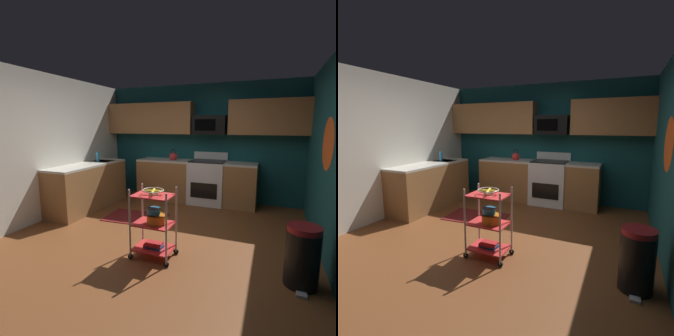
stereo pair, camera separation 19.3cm
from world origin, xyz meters
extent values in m
cube|color=brown|center=(0.00, 0.00, -0.02)|extent=(4.40, 4.80, 0.04)
cube|color=#14474C|center=(0.00, 2.43, 1.30)|extent=(4.52, 0.06, 2.60)
cube|color=silver|center=(-2.23, 0.00, 1.30)|extent=(0.06, 4.80, 2.60)
cylinder|color=#E5591E|center=(2.20, 0.51, 1.45)|extent=(0.00, 0.69, 0.69)
cube|color=#9E6B3D|center=(0.00, 2.10, 0.44)|extent=(2.62, 0.60, 0.88)
cube|color=beige|center=(0.00, 2.10, 0.90)|extent=(2.62, 0.60, 0.04)
cube|color=#9E6B3D|center=(-1.90, 0.86, 0.44)|extent=(0.60, 1.89, 0.88)
cube|color=beige|center=(-1.90, 0.86, 0.90)|extent=(0.60, 1.89, 0.04)
cube|color=#B7BABC|center=(-1.90, 1.35, 0.84)|extent=(0.44, 0.36, 0.16)
cube|color=white|center=(0.28, 2.10, 0.46)|extent=(0.76, 0.64, 0.92)
cube|color=black|center=(0.28, 1.78, 0.35)|extent=(0.56, 0.01, 0.32)
cube|color=white|center=(0.28, 2.39, 1.01)|extent=(0.76, 0.06, 0.18)
cube|color=black|center=(0.28, 2.10, 0.93)|extent=(0.72, 0.60, 0.02)
cube|color=#9E6B3D|center=(-1.16, 2.23, 1.85)|extent=(2.08, 0.33, 0.70)
cube|color=#9E6B3D|center=(1.44, 2.23, 1.85)|extent=(1.52, 0.33, 0.70)
cube|color=black|center=(0.28, 2.21, 1.70)|extent=(0.70, 0.38, 0.40)
cube|color=black|center=(0.22, 2.02, 1.70)|extent=(0.44, 0.01, 0.24)
cylinder|color=silver|center=(-0.05, -0.65, 0.47)|extent=(0.02, 0.02, 0.88)
cylinder|color=black|center=(-0.05, -0.65, 0.04)|extent=(0.07, 0.02, 0.07)
cylinder|color=silver|center=(0.44, -0.65, 0.47)|extent=(0.02, 0.02, 0.88)
cylinder|color=black|center=(0.44, -0.65, 0.04)|extent=(0.07, 0.02, 0.07)
cylinder|color=silver|center=(-0.05, -0.31, 0.47)|extent=(0.02, 0.02, 0.88)
cylinder|color=black|center=(-0.05, -0.31, 0.04)|extent=(0.07, 0.02, 0.07)
cylinder|color=silver|center=(0.44, -0.31, 0.47)|extent=(0.02, 0.02, 0.88)
cylinder|color=black|center=(0.44, -0.31, 0.04)|extent=(0.07, 0.02, 0.07)
cube|color=red|center=(0.20, -0.48, 0.12)|extent=(0.50, 0.35, 0.02)
cube|color=red|center=(0.20, -0.48, 0.45)|extent=(0.50, 0.35, 0.02)
cube|color=red|center=(0.20, -0.48, 0.82)|extent=(0.50, 0.35, 0.02)
torus|color=silver|center=(0.20, -0.48, 0.89)|extent=(0.27, 0.27, 0.01)
cylinder|color=silver|center=(0.20, -0.48, 0.84)|extent=(0.12, 0.12, 0.02)
ellipsoid|color=yellow|center=(0.25, -0.47, 0.87)|extent=(0.17, 0.09, 0.04)
ellipsoid|color=yellow|center=(0.18, -0.43, 0.87)|extent=(0.09, 0.17, 0.04)
ellipsoid|color=yellow|center=(0.15, -0.50, 0.87)|extent=(0.17, 0.09, 0.04)
ellipsoid|color=yellow|center=(0.21, -0.53, 0.87)|extent=(0.09, 0.17, 0.04)
cylinder|color=orange|center=(0.24, -0.48, 0.51)|extent=(0.24, 0.24, 0.11)
torus|color=orange|center=(0.24, -0.48, 0.57)|extent=(0.25, 0.25, 0.01)
cylinder|color=#338CBF|center=(0.20, -0.47, 0.61)|extent=(0.17, 0.17, 0.08)
torus|color=#338CBF|center=(0.20, -0.47, 0.65)|extent=(0.18, 0.18, 0.01)
cube|color=#1E4C8C|center=(0.20, -0.48, 0.15)|extent=(0.25, 0.16, 0.03)
cube|color=#B22626|center=(0.20, -0.48, 0.18)|extent=(0.22, 0.17, 0.03)
sphere|color=red|center=(-0.52, 2.10, 0.99)|extent=(0.18, 0.18, 0.18)
sphere|color=black|center=(-0.52, 2.10, 1.08)|extent=(0.03, 0.03, 0.03)
cone|color=red|center=(-0.44, 2.10, 1.01)|extent=(0.09, 0.04, 0.06)
torus|color=black|center=(-0.52, 2.10, 1.10)|extent=(0.12, 0.01, 0.12)
cylinder|color=#2D8CBF|center=(-1.93, 1.22, 1.02)|extent=(0.06, 0.06, 0.20)
cylinder|color=black|center=(1.90, -0.44, 0.30)|extent=(0.34, 0.34, 0.60)
cylinder|color=maroon|center=(1.90, -0.44, 0.63)|extent=(0.33, 0.33, 0.06)
cube|color=#B2B2B7|center=(1.90, -0.65, 0.01)|extent=(0.10, 0.08, 0.03)
cube|color=maroon|center=(-0.72, 0.69, 0.01)|extent=(1.15, 0.78, 0.01)
camera|label=1|loc=(1.53, -3.28, 1.68)|focal=27.32mm
camera|label=2|loc=(1.71, -3.20, 1.68)|focal=27.32mm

